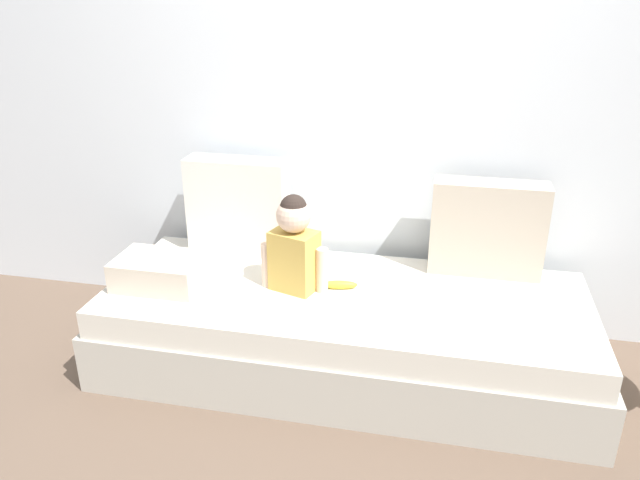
% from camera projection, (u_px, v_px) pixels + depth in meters
% --- Properties ---
extents(ground_plane, '(12.00, 12.00, 0.00)m').
position_uv_depth(ground_plane, '(344.00, 366.00, 3.01)').
color(ground_plane, brown).
extents(back_wall, '(5.48, 0.10, 2.35)m').
position_uv_depth(back_wall, '(368.00, 102.00, 3.07)').
color(back_wall, silver).
rests_on(back_wall, ground).
extents(couch, '(2.28, 0.90, 0.41)m').
position_uv_depth(couch, '(344.00, 330.00, 2.93)').
color(couch, beige).
rests_on(couch, ground).
extents(throw_pillow_left, '(0.52, 0.16, 0.50)m').
position_uv_depth(throw_pillow_left, '(238.00, 206.00, 3.19)').
color(throw_pillow_left, silver).
rests_on(throw_pillow_left, couch).
extents(throw_pillow_right, '(0.53, 0.16, 0.46)m').
position_uv_depth(throw_pillow_right, '(487.00, 228.00, 2.95)').
color(throw_pillow_right, '#C1B29E').
rests_on(throw_pillow_right, couch).
extents(toddler, '(0.32, 0.20, 0.46)m').
position_uv_depth(toddler, '(294.00, 244.00, 2.80)').
color(toddler, gold).
rests_on(toddler, couch).
extents(banana, '(0.18, 0.08, 0.04)m').
position_uv_depth(banana, '(339.00, 285.00, 2.87)').
color(banana, yellow).
rests_on(banana, couch).
extents(folded_blanket, '(0.40, 0.28, 0.14)m').
position_uv_depth(folded_blanket, '(160.00, 271.00, 2.89)').
color(folded_blanket, beige).
rests_on(folded_blanket, couch).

